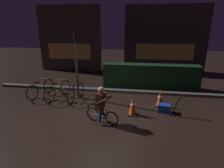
{
  "coord_description": "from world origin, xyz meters",
  "views": [
    {
      "loc": [
        1.22,
        -5.99,
        3.0
      ],
      "look_at": [
        0.2,
        0.6,
        0.9
      ],
      "focal_mm": 28.71,
      "sensor_mm": 36.0,
      "label": 1
    }
  ],
  "objects": [
    {
      "name": "sidewalk_curb",
      "position": [
        0.0,
        2.2,
        0.06
      ],
      "size": [
        12.0,
        0.24,
        0.12
      ],
      "primitive_type": "cube",
      "color": "#56544F",
      "rests_on": "ground"
    },
    {
      "name": "street_post",
      "position": [
        -1.42,
        1.2,
        1.45
      ],
      "size": [
        0.1,
        0.1,
        2.89
      ],
      "primitive_type": "cylinder",
      "color": "#2D2D33",
      "rests_on": "ground"
    },
    {
      "name": "traffic_cone_far",
      "position": [
        2.1,
        0.81,
        0.33
      ],
      "size": [
        0.36,
        0.36,
        0.68
      ],
      "color": "black",
      "rests_on": "ground"
    },
    {
      "name": "parked_bike_left_mid",
      "position": [
        -2.27,
        0.99,
        0.36
      ],
      "size": [
        0.54,
        1.7,
        0.8
      ],
      "rotation": [
        0.0,
        0.0,
        1.31
      ],
      "color": "black",
      "rests_on": "ground"
    },
    {
      "name": "ground_plane",
      "position": [
        0.0,
        0.0,
        0.0
      ],
      "size": [
        40.0,
        40.0,
        0.0
      ],
      "primitive_type": "plane",
      "color": "black"
    },
    {
      "name": "hedge_row",
      "position": [
        1.8,
        3.1,
        0.62
      ],
      "size": [
        4.8,
        0.7,
        1.23
      ],
      "primitive_type": "cube",
      "color": "black",
      "rests_on": "ground"
    },
    {
      "name": "storefront_left",
      "position": [
        -3.74,
        6.5,
        2.23
      ],
      "size": [
        4.41,
        0.54,
        4.48
      ],
      "color": "#42382D",
      "rests_on": "ground"
    },
    {
      "name": "storefront_right",
      "position": [
        2.9,
        7.2,
        2.23
      ],
      "size": [
        5.58,
        0.54,
        4.49
      ],
      "color": "#383330",
      "rests_on": "ground"
    },
    {
      "name": "traffic_cone_near",
      "position": [
        1.06,
        -0.1,
        0.33
      ],
      "size": [
        0.36,
        0.36,
        0.68
      ],
      "color": "black",
      "rests_on": "ground"
    },
    {
      "name": "parked_bike_center_left",
      "position": [
        -1.44,
        0.96,
        0.33
      ],
      "size": [
        0.46,
        1.55,
        0.72
      ],
      "rotation": [
        0.0,
        0.0,
        1.46
      ],
      "color": "black",
      "rests_on": "ground"
    },
    {
      "name": "parked_bike_leftmost",
      "position": [
        -3.17,
        1.12,
        0.35
      ],
      "size": [
        0.51,
        1.63,
        0.77
      ],
      "rotation": [
        0.0,
        0.0,
        1.33
      ],
      "color": "black",
      "rests_on": "ground"
    },
    {
      "name": "cyclist",
      "position": [
        0.08,
        -0.8,
        0.63
      ],
      "size": [
        1.14,
        0.63,
        1.25
      ],
      "rotation": [
        0.0,
        0.0,
        -0.32
      ],
      "color": "black",
      "rests_on": "ground"
    },
    {
      "name": "closed_umbrella",
      "position": [
        2.55,
        0.05,
        0.4
      ],
      "size": [
        0.4,
        0.18,
        0.79
      ],
      "primitive_type": "cylinder",
      "rotation": [
        0.0,
        0.44,
        0.34
      ],
      "color": "black",
      "rests_on": "ground"
    },
    {
      "name": "blue_crate",
      "position": [
        2.2,
        0.3,
        0.15
      ],
      "size": [
        0.49,
        0.39,
        0.3
      ],
      "primitive_type": "cube",
      "rotation": [
        0.0,
        0.0,
        -0.17
      ],
      "color": "#193DB7",
      "rests_on": "ground"
    }
  ]
}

